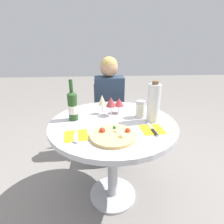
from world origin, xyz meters
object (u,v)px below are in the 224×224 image
chair_behind_diner (109,119)px  tall_carafe (154,103)px  pizza_large (113,135)px  wine_bottle (73,106)px  dining_table (113,136)px  seated_diner (110,113)px

chair_behind_diner → tall_carafe: tall_carafe is taller
pizza_large → wine_bottle: size_ratio=0.94×
dining_table → wine_bottle: 0.39m
pizza_large → dining_table: bearing=86.3°
chair_behind_diner → dining_table: bearing=89.0°
chair_behind_diner → seated_diner: size_ratio=0.72×
dining_table → seated_diner: 0.67m
seated_diner → tall_carafe: seated_diner is taller
pizza_large → tall_carafe: bearing=34.5°
pizza_large → wine_bottle: 0.42m
tall_carafe → chair_behind_diner: bearing=109.3°
seated_diner → tall_carafe: size_ratio=3.77×
dining_table → chair_behind_diner: size_ratio=1.15×
pizza_large → tall_carafe: 0.40m
chair_behind_diner → pizza_large: chair_behind_diner is taller
dining_table → seated_diner: size_ratio=0.82×
seated_diner → pizza_large: seated_diner is taller
seated_diner → wine_bottle: seated_diner is taller
seated_diner → chair_behind_diner: bearing=-90.0°
pizza_large → chair_behind_diner: bearing=88.4°
dining_table → chair_behind_diner: 0.83m
dining_table → chair_behind_diner: bearing=89.0°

